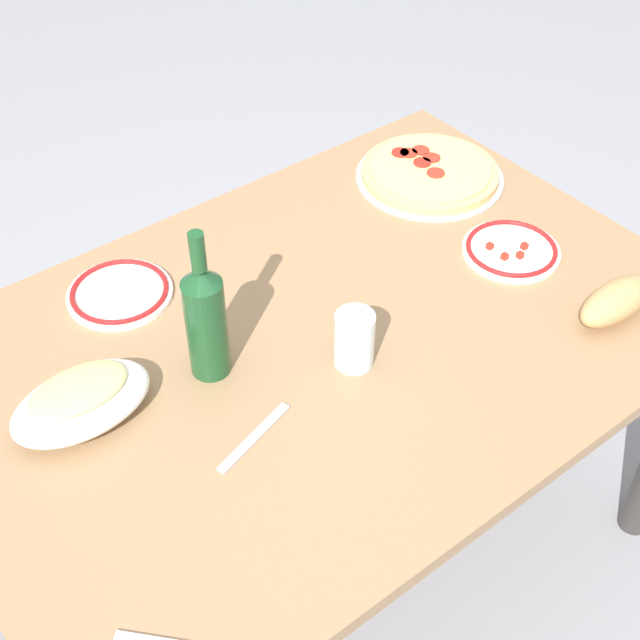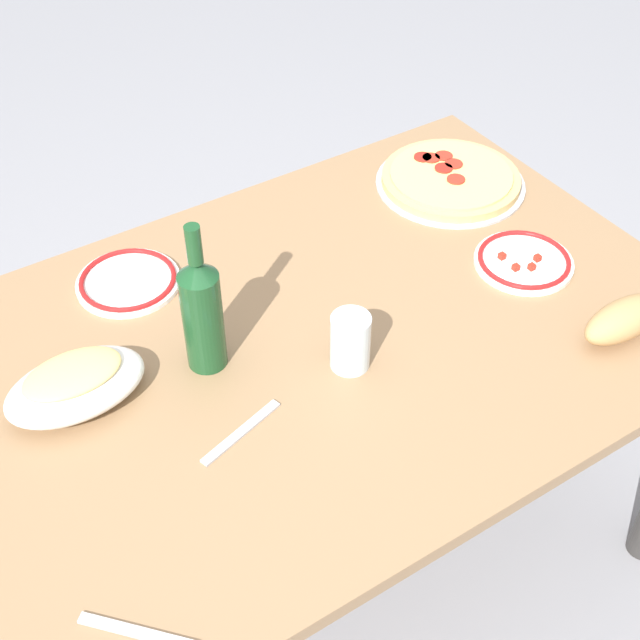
{
  "view_description": "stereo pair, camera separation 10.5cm",
  "coord_description": "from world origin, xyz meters",
  "px_view_note": "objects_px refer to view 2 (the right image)",
  "views": [
    {
      "loc": [
        -0.72,
        -0.92,
        1.82
      ],
      "look_at": [
        0.0,
        0.0,
        0.73
      ],
      "focal_mm": 49.65,
      "sensor_mm": 36.0,
      "label": 1
    },
    {
      "loc": [
        -0.63,
        -0.98,
        1.82
      ],
      "look_at": [
        0.0,
        0.0,
        0.73
      ],
      "focal_mm": 49.65,
      "sensor_mm": 36.0,
      "label": 2
    }
  ],
  "objects_px": {
    "side_plate_far": "(128,281)",
    "dining_table": "(320,371)",
    "bread_loaf": "(624,319)",
    "side_plate_near": "(524,261)",
    "baked_pasta_dish": "(75,384)",
    "water_glass": "(350,342)",
    "pepperoni_pizza": "(451,179)",
    "wine_bottle": "(202,311)"
  },
  "relations": [
    {
      "from": "side_plate_far",
      "to": "pepperoni_pizza",
      "type": "bearing_deg",
      "value": -5.61
    },
    {
      "from": "dining_table",
      "to": "pepperoni_pizza",
      "type": "relative_size",
      "value": 4.22
    },
    {
      "from": "dining_table",
      "to": "wine_bottle",
      "type": "xyz_separation_m",
      "value": [
        -0.21,
        0.04,
        0.22
      ]
    },
    {
      "from": "wine_bottle",
      "to": "bread_loaf",
      "type": "distance_m",
      "value": 0.75
    },
    {
      "from": "bread_loaf",
      "to": "side_plate_near",
      "type": "bearing_deg",
      "value": 93.01
    },
    {
      "from": "pepperoni_pizza",
      "to": "bread_loaf",
      "type": "height_order",
      "value": "bread_loaf"
    },
    {
      "from": "pepperoni_pizza",
      "to": "bread_loaf",
      "type": "distance_m",
      "value": 0.54
    },
    {
      "from": "dining_table",
      "to": "water_glass",
      "type": "xyz_separation_m",
      "value": [
        -0.0,
        -0.1,
        0.16
      ]
    },
    {
      "from": "wine_bottle",
      "to": "side_plate_far",
      "type": "xyz_separation_m",
      "value": [
        -0.03,
        0.27,
        -0.11
      ]
    },
    {
      "from": "water_glass",
      "to": "side_plate_far",
      "type": "relative_size",
      "value": 0.54
    },
    {
      "from": "wine_bottle",
      "to": "dining_table",
      "type": "bearing_deg",
      "value": -12.28
    },
    {
      "from": "dining_table",
      "to": "bread_loaf",
      "type": "distance_m",
      "value": 0.56
    },
    {
      "from": "baked_pasta_dish",
      "to": "bread_loaf",
      "type": "xyz_separation_m",
      "value": [
        0.89,
        -0.38,
        -0.01
      ]
    },
    {
      "from": "water_glass",
      "to": "baked_pasta_dish",
      "type": "bearing_deg",
      "value": 157.72
    },
    {
      "from": "baked_pasta_dish",
      "to": "side_plate_near",
      "type": "bearing_deg",
      "value": -8.83
    },
    {
      "from": "dining_table",
      "to": "wine_bottle",
      "type": "distance_m",
      "value": 0.31
    },
    {
      "from": "bread_loaf",
      "to": "water_glass",
      "type": "bearing_deg",
      "value": 156.11
    },
    {
      "from": "side_plate_near",
      "to": "side_plate_far",
      "type": "height_order",
      "value": "side_plate_near"
    },
    {
      "from": "baked_pasta_dish",
      "to": "water_glass",
      "type": "distance_m",
      "value": 0.47
    },
    {
      "from": "side_plate_far",
      "to": "bread_loaf",
      "type": "xyz_separation_m",
      "value": [
        0.7,
        -0.61,
        0.03
      ]
    },
    {
      "from": "baked_pasta_dish",
      "to": "side_plate_far",
      "type": "relative_size",
      "value": 1.2
    },
    {
      "from": "dining_table",
      "to": "wine_bottle",
      "type": "relative_size",
      "value": 4.72
    },
    {
      "from": "side_plate_far",
      "to": "dining_table",
      "type": "bearing_deg",
      "value": -52.7
    },
    {
      "from": "baked_pasta_dish",
      "to": "water_glass",
      "type": "bearing_deg",
      "value": -22.28
    },
    {
      "from": "baked_pasta_dish",
      "to": "side_plate_far",
      "type": "distance_m",
      "value": 0.3
    },
    {
      "from": "dining_table",
      "to": "pepperoni_pizza",
      "type": "distance_m",
      "value": 0.57
    },
    {
      "from": "water_glass",
      "to": "bread_loaf",
      "type": "height_order",
      "value": "water_glass"
    },
    {
      "from": "wine_bottle",
      "to": "water_glass",
      "type": "relative_size",
      "value": 2.72
    },
    {
      "from": "water_glass",
      "to": "side_plate_near",
      "type": "distance_m",
      "value": 0.45
    },
    {
      "from": "pepperoni_pizza",
      "to": "side_plate_near",
      "type": "bearing_deg",
      "value": -100.39
    },
    {
      "from": "wine_bottle",
      "to": "side_plate_near",
      "type": "bearing_deg",
      "value": -8.8
    },
    {
      "from": "baked_pasta_dish",
      "to": "bread_loaf",
      "type": "height_order",
      "value": "baked_pasta_dish"
    },
    {
      "from": "bread_loaf",
      "to": "baked_pasta_dish",
      "type": "bearing_deg",
      "value": 156.89
    },
    {
      "from": "water_glass",
      "to": "pepperoni_pizza",
      "type": "bearing_deg",
      "value": 33.94
    },
    {
      "from": "baked_pasta_dish",
      "to": "water_glass",
      "type": "height_order",
      "value": "water_glass"
    },
    {
      "from": "baked_pasta_dish",
      "to": "water_glass",
      "type": "xyz_separation_m",
      "value": [
        0.43,
        -0.18,
        0.01
      ]
    },
    {
      "from": "water_glass",
      "to": "side_plate_near",
      "type": "relative_size",
      "value": 0.55
    },
    {
      "from": "pepperoni_pizza",
      "to": "water_glass",
      "type": "xyz_separation_m",
      "value": [
        -0.5,
        -0.34,
        0.04
      ]
    },
    {
      "from": "pepperoni_pizza",
      "to": "water_glass",
      "type": "distance_m",
      "value": 0.6
    },
    {
      "from": "pepperoni_pizza",
      "to": "side_plate_near",
      "type": "distance_m",
      "value": 0.3
    },
    {
      "from": "water_glass",
      "to": "side_plate_near",
      "type": "xyz_separation_m",
      "value": [
        0.45,
        0.04,
        -0.05
      ]
    },
    {
      "from": "baked_pasta_dish",
      "to": "bread_loaf",
      "type": "relative_size",
      "value": 1.31
    }
  ]
}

